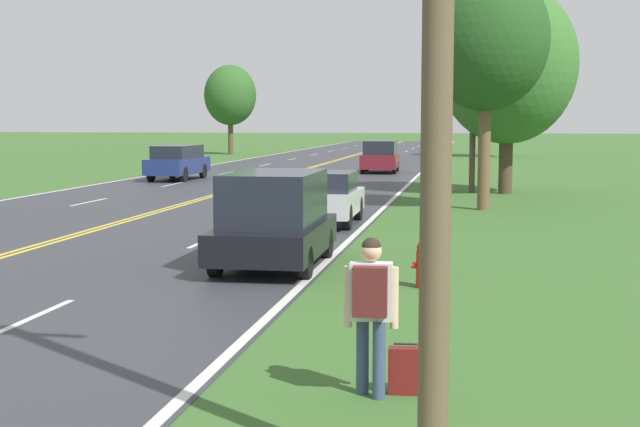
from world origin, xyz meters
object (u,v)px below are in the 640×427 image
object	(u,v)px
tree_far_back	(230,95)
car_dark_blue_suv_mid_near	(178,161)
car_black_van_nearest	(274,218)
tree_right_cluster	(504,87)
fire_hydrant	(425,263)
car_silver_sedan_approaching	(323,197)
tree_left_verge	(508,65)
car_maroon_van_mid_far	(380,156)
tree_behind_sign	(486,40)
hitchhiker_person	(371,300)
suitcase	(405,371)

from	to	relation	value
tree_far_back	car_dark_blue_suv_mid_near	xyz separation A→B (m)	(6.37, -32.43, -4.13)
car_black_van_nearest	tree_right_cluster	bearing A→B (deg)	172.98
tree_far_back	tree_right_cluster	bearing A→B (deg)	-3.66
fire_hydrant	tree_far_back	xyz separation A→B (m)	(-19.96, 58.79, 4.61)
fire_hydrant	tree_far_back	world-z (taller)	tree_far_back
car_black_van_nearest	car_silver_sedan_approaching	size ratio (longest dim) A/B	1.06
tree_left_verge	car_maroon_van_mid_far	size ratio (longest dim) A/B	2.00
tree_behind_sign	car_silver_sedan_approaching	distance (m)	8.18
tree_right_cluster	fire_hydrant	bearing A→B (deg)	-92.97
car_silver_sedan_approaching	hitchhiker_person	bearing A→B (deg)	10.98
tree_left_verge	tree_right_cluster	size ratio (longest dim) A/B	0.95
suitcase	tree_left_verge	distance (m)	27.52
car_dark_blue_suv_mid_near	fire_hydrant	bearing A→B (deg)	-151.86
suitcase	car_dark_blue_suv_mid_near	size ratio (longest dim) A/B	0.12
fire_hydrant	tree_right_cluster	world-z (taller)	tree_right_cluster
car_silver_sedan_approaching	car_dark_blue_suv_mid_near	distance (m)	19.99
tree_behind_sign	fire_hydrant	bearing A→B (deg)	-94.52
tree_left_verge	tree_behind_sign	xyz separation A→B (m)	(-0.91, -6.78, 0.39)
tree_left_verge	car_maroon_van_mid_far	bearing A→B (deg)	115.85
suitcase	tree_right_cluster	xyz separation A→B (m)	(2.84, 63.49, 5.28)
fire_hydrant	car_dark_blue_suv_mid_near	xyz separation A→B (m)	(-13.58, 26.36, 0.48)
tree_behind_sign	tree_right_cluster	xyz separation A→B (m)	(1.86, 43.25, 0.02)
fire_hydrant	car_silver_sedan_approaching	world-z (taller)	car_silver_sedan_approaching
tree_behind_sign	tree_far_back	bearing A→B (deg)	115.23
suitcase	tree_right_cluster	size ratio (longest dim) A/B	0.06
hitchhiker_person	tree_far_back	size ratio (longest dim) A/B	0.22
tree_right_cluster	car_maroon_van_mid_far	bearing A→B (deg)	-107.71
suitcase	car_dark_blue_suv_mid_near	bearing A→B (deg)	20.06
fire_hydrant	tree_right_cluster	xyz separation A→B (m)	(2.97, 57.32, 5.10)
car_black_van_nearest	hitchhiker_person	bearing A→B (deg)	18.83
tree_right_cluster	car_black_van_nearest	xyz separation A→B (m)	(-6.07, -55.59, -4.56)
car_black_van_nearest	car_dark_blue_suv_mid_near	bearing A→B (deg)	-157.72
car_black_van_nearest	fire_hydrant	bearing A→B (deg)	59.95
fire_hydrant	car_maroon_van_mid_far	distance (m)	34.45
fire_hydrant	car_silver_sedan_approaching	distance (m)	9.78
fire_hydrant	tree_left_verge	size ratio (longest dim) A/B	0.10
fire_hydrant	tree_right_cluster	size ratio (longest dim) A/B	0.10
tree_right_cluster	car_black_van_nearest	bearing A→B (deg)	-96.23
hitchhiker_person	car_black_van_nearest	world-z (taller)	car_black_van_nearest
suitcase	fire_hydrant	size ratio (longest dim) A/B	0.66
tree_right_cluster	car_black_van_nearest	size ratio (longest dim) A/B	2.07
tree_right_cluster	car_dark_blue_suv_mid_near	size ratio (longest dim) A/B	1.84
hitchhiker_person	tree_far_back	distance (m)	68.18
hitchhiker_person	car_maroon_van_mid_far	distance (m)	40.73
car_silver_sedan_approaching	car_dark_blue_suv_mid_near	bearing A→B (deg)	-149.98
hitchhiker_person	tree_behind_sign	distance (m)	20.95
fire_hydrant	tree_far_back	size ratio (longest dim) A/B	0.11
car_dark_blue_suv_mid_near	car_silver_sedan_approaching	bearing A→B (deg)	-148.49
hitchhiker_person	tree_left_verge	size ratio (longest dim) A/B	0.21
hitchhiker_person	suitcase	distance (m)	0.88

